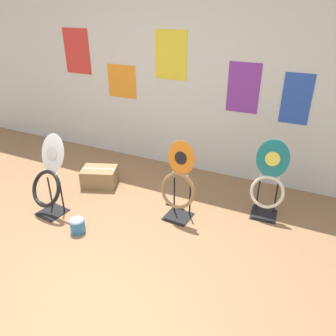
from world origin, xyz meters
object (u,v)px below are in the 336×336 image
Objects in this scene: toilet_seat_display_orange_sun at (179,185)px; paint_can at (77,225)px; toilet_seat_display_teal_sax at (269,181)px; storage_box at (100,176)px; toilet_seat_display_white_plain at (49,181)px.

paint_can is (-0.84, -0.69, -0.33)m from toilet_seat_display_orange_sun.
storage_box is at bearing -173.39° from toilet_seat_display_teal_sax.
toilet_seat_display_white_plain is 0.61m from paint_can.
toilet_seat_display_teal_sax is at bearing 6.61° from storage_box.
toilet_seat_display_teal_sax is 2.40m from toilet_seat_display_white_plain.
toilet_seat_display_teal_sax is at bearing 34.28° from paint_can.
toilet_seat_display_teal_sax reaches higher than paint_can.
toilet_seat_display_orange_sun is 1.28m from storage_box.
toilet_seat_display_white_plain is 1.73× the size of storage_box.
toilet_seat_display_orange_sun is 1.43m from toilet_seat_display_white_plain.
toilet_seat_display_teal_sax is (0.86, 0.47, 0.02)m from toilet_seat_display_orange_sun.
storage_box is (-0.38, 0.92, 0.03)m from paint_can.
storage_box is (-2.08, -0.24, -0.32)m from toilet_seat_display_teal_sax.
storage_box is at bearing 81.89° from toilet_seat_display_white_plain.
storage_box is at bearing 112.60° from paint_can.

